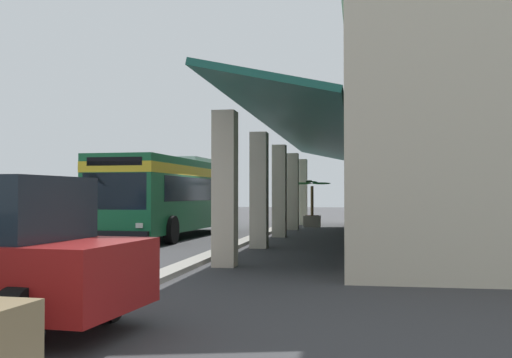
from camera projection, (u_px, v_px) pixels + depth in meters
ground at (383, 243)px, 21.69m from camera, size 120.00×120.00×0.00m
curb_strip at (259, 235)px, 24.81m from camera, size 30.73×0.50×0.12m
plaza_building at (505, 143)px, 23.30m from camera, size 25.91×15.22×7.46m
transit_bus at (173, 192)px, 24.95m from camera, size 11.31×3.13×3.34m
pedestrian at (27, 221)px, 19.13m from camera, size 0.51×0.50×1.61m
potted_palm at (312, 216)px, 32.39m from camera, size 1.95×2.05×2.52m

